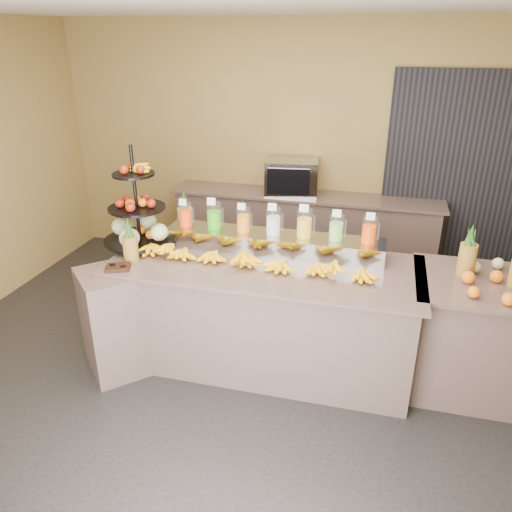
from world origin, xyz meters
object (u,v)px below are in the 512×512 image
at_px(condiment_caddy, 118,267).
at_px(oven_warmer, 292,177).
at_px(banana_heap, 248,256).
at_px(fruit_stand, 142,221).
at_px(pitcher_tray, 273,242).
at_px(right_fruit_pile, 490,276).

height_order(condiment_caddy, oven_warmer, oven_warmer).
bearing_deg(oven_warmer, banana_heap, -95.86).
distance_m(fruit_stand, oven_warmer, 2.07).
xyz_separation_m(fruit_stand, condiment_caddy, (0.02, -0.50, -0.21)).
bearing_deg(pitcher_tray, right_fruit_pile, -8.07).
distance_m(pitcher_tray, condiment_caddy, 1.28).
height_order(banana_heap, right_fruit_pile, right_fruit_pile).
distance_m(pitcher_tray, oven_warmer, 1.68).
bearing_deg(pitcher_tray, oven_warmer, 95.61).
relative_size(banana_heap, fruit_stand, 2.27).
bearing_deg(right_fruit_pile, fruit_stand, 178.57).
height_order(pitcher_tray, banana_heap, banana_heap).
xyz_separation_m(pitcher_tray, right_fruit_pile, (1.67, -0.24, 0.00)).
relative_size(pitcher_tray, oven_warmer, 3.16).
height_order(pitcher_tray, condiment_caddy, pitcher_tray).
bearing_deg(pitcher_tray, condiment_caddy, -148.72).
bearing_deg(right_fruit_pile, oven_warmer, 133.88).
relative_size(pitcher_tray, right_fruit_pile, 3.92).
bearing_deg(banana_heap, pitcher_tray, 67.20).
xyz_separation_m(pitcher_tray, banana_heap, (-0.13, -0.32, -0.01)).
relative_size(fruit_stand, condiment_caddy, 4.70).
relative_size(fruit_stand, oven_warmer, 1.49).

